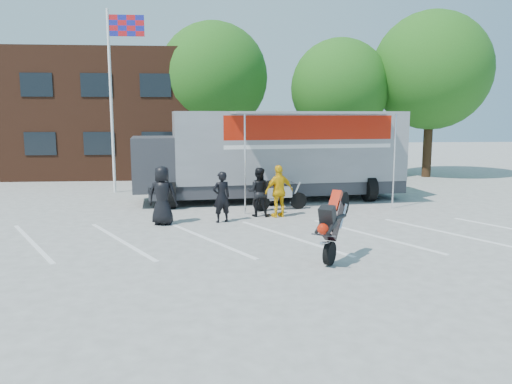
{
  "coord_description": "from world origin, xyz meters",
  "views": [
    {
      "loc": [
        -1.93,
        -12.79,
        3.46
      ],
      "look_at": [
        -0.8,
        1.15,
        1.3
      ],
      "focal_mm": 35.0,
      "sensor_mm": 36.0,
      "label": 1
    }
  ],
  "objects": [
    {
      "name": "office_building",
      "position": [
        -10.0,
        18.0,
        3.5
      ],
      "size": [
        18.0,
        8.0,
        7.0
      ],
      "primitive_type": "cube",
      "color": "#4E2819",
      "rests_on": "ground"
    },
    {
      "name": "parked_motorcycle",
      "position": [
        0.41,
        5.14,
        0.0
      ],
      "size": [
        2.22,
        1.15,
        1.11
      ],
      "primitive_type": null,
      "rotation": [
        0.0,
        0.0,
        1.79
      ],
      "color": "#A6A6AA",
      "rests_on": "ground"
    },
    {
      "name": "spectator_leather_c",
      "position": [
        -0.47,
        4.09,
        0.85
      ],
      "size": [
        0.93,
        0.79,
        1.69
      ],
      "primitive_type": "imported",
      "rotation": [
        0.0,
        0.0,
        2.94
      ],
      "color": "black",
      "rests_on": "ground"
    },
    {
      "name": "tree_right",
      "position": [
        10.0,
        14.5,
        5.88
      ],
      "size": [
        6.46,
        6.46,
        9.12
      ],
      "color": "#382314",
      "rests_on": "ground"
    },
    {
      "name": "stunt_bike_rider",
      "position": [
        1.01,
        -1.28,
        0.0
      ],
      "size": [
        1.49,
        1.72,
        1.85
      ],
      "primitive_type": null,
      "rotation": [
        0.0,
        0.0,
        -0.59
      ],
      "color": "black",
      "rests_on": "ground"
    },
    {
      "name": "tree_mid",
      "position": [
        5.0,
        15.0,
        4.94
      ],
      "size": [
        5.44,
        5.44,
        7.68
      ],
      "color": "#382314",
      "rests_on": "ground"
    },
    {
      "name": "flagpole",
      "position": [
        -6.24,
        10.0,
        5.05
      ],
      "size": [
        1.61,
        0.12,
        8.0
      ],
      "color": "white",
      "rests_on": "ground"
    },
    {
      "name": "spectator_hivis",
      "position": [
        0.22,
        3.89,
        0.9
      ],
      "size": [
        1.14,
        0.79,
        1.79
      ],
      "primitive_type": "imported",
      "rotation": [
        0.0,
        0.0,
        3.52
      ],
      "color": "yellow",
      "rests_on": "ground"
    },
    {
      "name": "spectator_leather_b",
      "position": [
        -1.75,
        3.2,
        0.83
      ],
      "size": [
        0.72,
        0.61,
        1.67
      ],
      "primitive_type": "imported",
      "rotation": [
        0.0,
        0.0,
        3.55
      ],
      "color": "black",
      "rests_on": "ground"
    },
    {
      "name": "transporter_truck",
      "position": [
        0.56,
        7.41,
        0.0
      ],
      "size": [
        11.89,
        6.72,
        3.61
      ],
      "primitive_type": null,
      "rotation": [
        0.0,
        0.0,
        0.11
      ],
      "color": "gray",
      "rests_on": "ground"
    },
    {
      "name": "parking_bay_lines",
      "position": [
        0.0,
        1.0,
        0.01
      ],
      "size": [
        18.09,
        13.33,
        0.01
      ],
      "primitive_type": "cube",
      "rotation": [
        0.0,
        0.0,
        0.52
      ],
      "color": "white",
      "rests_on": "ground"
    },
    {
      "name": "spectator_leather_a",
      "position": [
        -3.63,
        3.01,
        0.94
      ],
      "size": [
        1.01,
        0.76,
        1.88
      ],
      "primitive_type": "imported",
      "rotation": [
        0.0,
        0.0,
        2.96
      ],
      "color": "black",
      "rests_on": "ground"
    },
    {
      "name": "tree_left",
      "position": [
        -2.0,
        16.0,
        5.57
      ],
      "size": [
        6.12,
        6.12,
        8.64
      ],
      "color": "#382314",
      "rests_on": "ground"
    },
    {
      "name": "ground",
      "position": [
        0.0,
        0.0,
        0.0
      ],
      "size": [
        100.0,
        100.0,
        0.0
      ],
      "primitive_type": "plane",
      "color": "#A9A9A3",
      "rests_on": "ground"
    }
  ]
}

